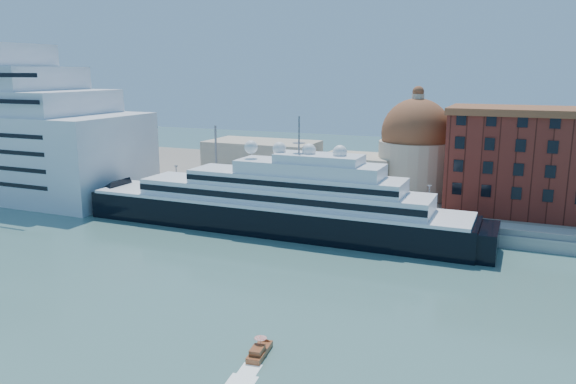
% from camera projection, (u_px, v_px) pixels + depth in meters
% --- Properties ---
extents(ground, '(400.00, 400.00, 0.00)m').
position_uv_depth(ground, '(222.00, 265.00, 97.59)').
color(ground, '#3A655F').
rests_on(ground, ground).
extents(quay, '(180.00, 10.00, 2.50)m').
position_uv_depth(quay, '(296.00, 213.00, 127.88)').
color(quay, gray).
rests_on(quay, ground).
extents(land, '(260.00, 72.00, 2.00)m').
position_uv_depth(land, '(349.00, 182.00, 164.78)').
color(land, slate).
rests_on(land, ground).
extents(quay_fence, '(180.00, 0.10, 1.20)m').
position_uv_depth(quay_fence, '(288.00, 209.00, 123.44)').
color(quay_fence, slate).
rests_on(quay_fence, quay).
extents(superyacht, '(94.74, 13.13, 28.31)m').
position_uv_depth(superyacht, '(259.00, 206.00, 118.73)').
color(superyacht, black).
rests_on(superyacht, ground).
extents(service_barge, '(11.50, 6.56, 2.46)m').
position_uv_depth(service_barge, '(133.00, 212.00, 130.82)').
color(service_barge, white).
rests_on(service_barge, ground).
extents(water_taxi, '(2.32, 5.30, 2.44)m').
position_uv_depth(water_taxi, '(259.00, 351.00, 66.36)').
color(water_taxi, maroon).
rests_on(water_taxi, ground).
extents(warehouse, '(43.00, 19.00, 23.25)m').
position_uv_depth(warehouse, '(550.00, 161.00, 121.45)').
color(warehouse, maroon).
rests_on(warehouse, land).
extents(church, '(66.00, 18.00, 25.50)m').
position_uv_depth(church, '(354.00, 158.00, 144.69)').
color(church, beige).
rests_on(church, land).
extents(lamp_posts, '(120.80, 2.40, 18.00)m').
position_uv_depth(lamp_posts, '(243.00, 173.00, 129.36)').
color(lamp_posts, slate).
rests_on(lamp_posts, quay).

